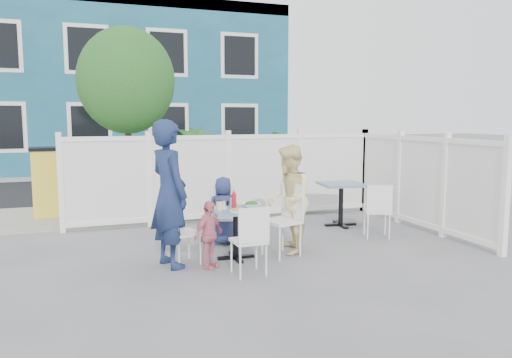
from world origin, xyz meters
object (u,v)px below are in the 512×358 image
object	(u,v)px
main_table	(236,220)
utility_cabinet	(51,183)
chair_back	(222,211)
chair_near	(251,236)
chair_right	(286,214)
toddler	(209,235)
man	(169,194)
woman	(289,199)
chair_left	(179,228)
spare_table	(341,193)
boy	(224,210)

from	to	relation	value
main_table	utility_cabinet	bearing A→B (deg)	121.62
chair_back	chair_near	world-z (taller)	chair_back
chair_right	chair_back	distance (m)	1.07
chair_near	toddler	world-z (taller)	toddler
man	woman	bearing A→B (deg)	-104.71
woman	chair_right	bearing A→B (deg)	-26.90
chair_left	man	distance (m)	0.48
main_table	chair_right	bearing A→B (deg)	-3.86
chair_back	man	world-z (taller)	man
chair_back	toddler	xyz separation A→B (m)	(-0.48, -1.06, -0.09)
chair_right	toddler	distance (m)	1.21
spare_table	chair_back	bearing A→B (deg)	-166.15
chair_right	toddler	world-z (taller)	chair_right
utility_cabinet	chair_back	world-z (taller)	utility_cabinet
main_table	toddler	distance (m)	0.55
spare_table	chair_near	world-z (taller)	chair_near
chair_back	toddler	size ratio (longest dim) A/B	1.04
woman	boy	bearing A→B (deg)	-120.64
utility_cabinet	chair_right	world-z (taller)	utility_cabinet
boy	woman	bearing A→B (deg)	140.25
chair_back	boy	xyz separation A→B (m)	(0.04, 0.05, -0.01)
chair_back	woman	world-z (taller)	woman
spare_table	chair_back	xyz separation A→B (m)	(-2.35, -0.58, -0.07)
man	chair_back	bearing A→B (deg)	-66.42
main_table	toddler	xyz separation A→B (m)	(-0.45, -0.30, -0.10)
main_table	spare_table	distance (m)	2.73
chair_left	chair_back	world-z (taller)	chair_back
spare_table	boy	distance (m)	2.37
main_table	man	xyz separation A→B (m)	(-0.90, -0.04, 0.42)
man	toddler	bearing A→B (deg)	-137.15
chair_near	man	world-z (taller)	man
man	toddler	size ratio (longest dim) A/B	2.18
utility_cabinet	boy	size ratio (longest dim) A/B	1.24
utility_cabinet	spare_table	xyz separation A→B (m)	(4.87, -2.71, -0.05)
boy	toddler	world-z (taller)	boy
chair_near	woman	size ratio (longest dim) A/B	0.56
chair_back	spare_table	bearing A→B (deg)	-148.45
chair_near	chair_left	bearing A→B (deg)	130.81
main_table	boy	world-z (taller)	boy
man	main_table	bearing A→B (deg)	-104.81
chair_near	boy	distance (m)	1.61
main_table	man	bearing A→B (deg)	-177.53
spare_table	main_table	bearing A→B (deg)	-150.51
toddler	woman	bearing A→B (deg)	-20.57
man	boy	xyz separation A→B (m)	(0.97, 0.86, -0.43)
chair_left	chair_right	distance (m)	1.51
spare_table	chair_left	xyz separation A→B (m)	(-3.16, -1.35, -0.10)
main_table	chair_near	xyz separation A→B (m)	(-0.05, -0.79, -0.03)
main_table	chair_back	size ratio (longest dim) A/B	0.76
man	utility_cabinet	bearing A→B (deg)	4.00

